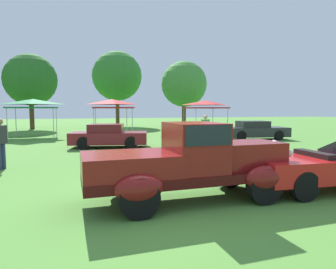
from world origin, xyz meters
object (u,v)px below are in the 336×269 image
Objects in this scene: show_car_burgundy at (108,136)px; canopy_tent_center_field at (112,103)px; canopy_tent_left_field at (33,103)px; neighbor_convertible at (331,165)px; show_car_charcoal at (255,130)px; feature_pickup_truck at (191,161)px; spectator_near_truck at (0,142)px; canopy_tent_right_field at (205,104)px; spectator_by_row at (205,130)px.

canopy_tent_center_field is at bearing 82.01° from show_car_burgundy.
show_car_burgundy is 1.33× the size of canopy_tent_left_field.
show_car_charcoal is (4.98, 11.08, 0.02)m from neighbor_convertible.
show_car_burgundy is at bearing 95.07° from feature_pickup_truck.
neighbor_convertible is at bearing -1.20° from feature_pickup_truck.
canopy_tent_left_field reaches higher than show_car_charcoal.
spectator_near_truck is 11.98m from canopy_tent_center_field.
canopy_tent_center_field is 7.72m from canopy_tent_right_field.
show_car_charcoal is 1.59× the size of canopy_tent_center_field.
canopy_tent_center_field reaches higher than neighbor_convertible.
show_car_burgundy is 11.19m from canopy_tent_right_field.
feature_pickup_truck is at bearing 178.80° from neighbor_convertible.
canopy_tent_center_field reaches higher than show_car_burgundy.
spectator_by_row is at bearing -113.65° from canopy_tent_right_field.
spectator_near_truck is 1.00× the size of spectator_by_row.
spectator_by_row is 8.70m from canopy_tent_center_field.
show_car_burgundy is at bearing 50.09° from spectator_near_truck.
feature_pickup_truck is 3.76m from neighbor_convertible.
canopy_tent_center_field is at bearing 117.61° from spectator_by_row.
feature_pickup_truck is 1.05× the size of show_car_charcoal.
canopy_tent_center_field is (4.81, 10.86, 1.51)m from spectator_near_truck.
canopy_tent_right_field is (-1.05, 5.65, 1.82)m from show_car_charcoal.
show_car_burgundy is at bearing -97.99° from canopy_tent_center_field.
neighbor_convertible is at bearing -61.61° from canopy_tent_left_field.
neighbor_convertible reaches higher than show_car_charcoal.
show_car_charcoal is at bearing 51.54° from feature_pickup_truck.
show_car_burgundy is 6.47m from canopy_tent_center_field.
spectator_by_row is at bearing 64.10° from feature_pickup_truck.
canopy_tent_right_field is (12.48, 11.72, 1.51)m from spectator_near_truck.
spectator_by_row is at bearing 88.41° from neighbor_convertible.
spectator_by_row is (3.98, 8.19, 0.04)m from feature_pickup_truck.
canopy_tent_left_field is at bearing 107.73° from feature_pickup_truck.
feature_pickup_truck is 17.72m from canopy_tent_left_field.
canopy_tent_left_field is 1.03× the size of canopy_tent_right_field.
canopy_tent_right_field is (13.06, -0.16, -0.00)m from canopy_tent_left_field.
neighbor_convertible is (3.75, -0.08, -0.29)m from feature_pickup_truck.
spectator_by_row is 12.81m from canopy_tent_left_field.
canopy_tent_center_field is (-8.73, 4.79, 1.82)m from show_car_charcoal.
feature_pickup_truck is 14.05m from show_car_charcoal.
spectator_by_row is 0.56× the size of canopy_tent_right_field.
canopy_tent_center_field is at bearing 66.12° from spectator_near_truck.
neighbor_convertible is 1.37× the size of canopy_tent_left_field.
show_car_burgundy is 1.51× the size of canopy_tent_center_field.
show_car_charcoal is 6.03m from canopy_tent_right_field.
canopy_tent_center_field is at bearing 103.28° from neighbor_convertible.
feature_pickup_truck is 1.07× the size of neighbor_convertible.
spectator_near_truck is at bearing -129.91° from show_car_burgundy.
spectator_near_truck is at bearing -159.59° from spectator_by_row.
show_car_burgundy is at bearing -140.64° from canopy_tent_right_field.
spectator_near_truck is at bearing -155.84° from show_car_charcoal.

